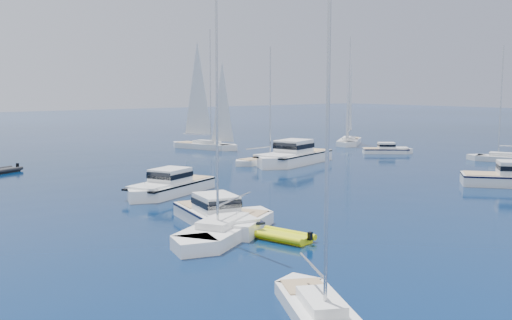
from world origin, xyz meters
The scene contains 12 objects.
motor_cruiser_left centered at (-13.66, 16.59, 0.00)m, with size 2.91×9.51×2.50m, color white, non-canonical shape.
motor_cruiser_centre centered at (-10.22, 28.07, 0.00)m, with size 3.09×10.08×2.65m, color white, non-canonical shape.
motor_cruiser_far_r centered at (27.27, 35.99, 0.00)m, with size 2.11×6.90×1.81m, color white, non-canonical shape.
motor_cruiser_distant centered at (10.51, 35.91, 0.00)m, with size 4.00×13.06×3.43m, color white, non-canonical shape.
sailboat_fore centered at (-19.44, 2.03, 0.00)m, with size 2.11×8.12×11.94m, color white, non-canonical shape.
sailboat_mid_r centered at (31.04, 21.77, 0.00)m, with size 2.44×9.39×13.80m, color silver, non-canonical shape.
sailboat_mid_l centered at (-14.64, 14.33, 0.00)m, with size 2.93×11.27×16.57m, color white, non-canonical shape.
sailboat_centre centered at (8.48, 38.40, 0.00)m, with size 2.39×9.20×13.53m, color white, non-canonical shape.
sailboat_sails_r centered at (12.30, 55.98, 0.00)m, with size 2.99×11.50×16.91m, color silver, non-canonical shape.
sailboat_sails_far centered at (32.80, 47.56, 0.00)m, with size 2.91×11.19×16.45m, color white, non-canonical shape.
tender_yellow centered at (-12.83, 11.43, 0.00)m, with size 2.02×3.68×0.95m, color #E2ED0D, non-canonical shape.
tender_grey_far centered at (-17.02, 49.22, 0.00)m, with size 2.30×4.32×0.95m, color black, non-canonical shape.
Camera 1 is at (-34.96, -13.28, 8.59)m, focal length 42.29 mm.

